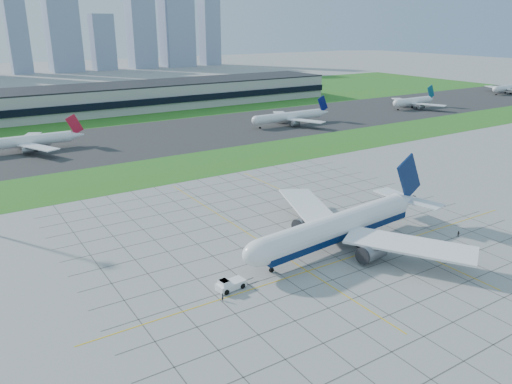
# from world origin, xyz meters

# --- Properties ---
(ground) EXTENTS (1400.00, 1400.00, 0.00)m
(ground) POSITION_xyz_m (0.00, 0.00, 0.00)
(ground) COLOR #9C9C97
(ground) RESTS_ON ground
(grass_median) EXTENTS (700.00, 35.00, 0.04)m
(grass_median) POSITION_xyz_m (0.00, 90.00, 0.02)
(grass_median) COLOR #366E1F
(grass_median) RESTS_ON ground
(asphalt_taxiway) EXTENTS (700.00, 75.00, 0.04)m
(asphalt_taxiway) POSITION_xyz_m (0.00, 145.00, 0.03)
(asphalt_taxiway) COLOR #383838
(asphalt_taxiway) RESTS_ON ground
(grass_far) EXTENTS (700.00, 145.00, 0.04)m
(grass_far) POSITION_xyz_m (0.00, 255.00, 0.02)
(grass_far) COLOR #366E1F
(grass_far) RESTS_ON ground
(apron_markings) EXTENTS (120.00, 130.00, 0.03)m
(apron_markings) POSITION_xyz_m (0.43, 11.09, 0.02)
(apron_markings) COLOR #474744
(apron_markings) RESTS_ON ground
(terminal) EXTENTS (260.00, 43.00, 15.80)m
(terminal) POSITION_xyz_m (40.00, 229.87, 7.89)
(terminal) COLOR #B7B7B2
(terminal) RESTS_ON ground
(airliner) EXTENTS (61.05, 61.60, 19.23)m
(airliner) POSITION_xyz_m (4.15, 4.02, 5.26)
(airliner) COLOR white
(airliner) RESTS_ON ground
(pushback_tug) EXTENTS (9.01, 3.63, 2.48)m
(pushback_tug) POSITION_xyz_m (-28.35, 0.47, 1.10)
(pushback_tug) COLOR white
(pushback_tug) RESTS_ON ground
(crew_near) EXTENTS (0.48, 0.66, 1.66)m
(crew_near) POSITION_xyz_m (-31.73, -2.68, 0.83)
(crew_near) COLOR black
(crew_near) RESTS_ON ground
(crew_far) EXTENTS (0.95, 0.98, 1.59)m
(crew_far) POSITION_xyz_m (34.14, -8.20, 0.79)
(crew_far) COLOR black
(crew_far) RESTS_ON ground
(distant_jet_1) EXTENTS (42.30, 42.66, 14.08)m
(distant_jet_1) POSITION_xyz_m (-41.89, 148.11, 4.49)
(distant_jet_1) COLOR white
(distant_jet_1) RESTS_ON ground
(distant_jet_2) EXTENTS (47.80, 42.66, 14.08)m
(distant_jet_2) POSITION_xyz_m (86.25, 134.85, 4.49)
(distant_jet_2) COLOR white
(distant_jet_2) RESTS_ON ground
(distant_jet_3) EXTENTS (35.13, 42.66, 14.08)m
(distant_jet_3) POSITION_xyz_m (185.15, 135.87, 4.48)
(distant_jet_3) COLOR white
(distant_jet_3) RESTS_ON ground
(distant_jet_4) EXTENTS (34.64, 42.66, 14.08)m
(distant_jet_4) POSITION_xyz_m (301.49, 143.97, 4.48)
(distant_jet_4) COLOR white
(distant_jet_4) RESTS_ON ground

